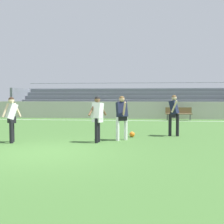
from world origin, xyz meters
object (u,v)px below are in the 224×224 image
bench_near_wall_gap (179,112)px  soccer_ball (132,134)px  player_white_pressing_high (97,115)px  player_white_wide_right (12,116)px  bleacher_stand (134,101)px  player_dark_wide_left (174,112)px  player_dark_challenging (122,114)px

bench_near_wall_gap → soccer_ball: size_ratio=8.18×
bench_near_wall_gap → player_white_pressing_high: bearing=-112.7°
bench_near_wall_gap → player_white_wide_right: 12.46m
player_white_wide_right → bench_near_wall_gap: bearing=54.9°
bleacher_stand → soccer_ball: bleacher_stand is taller
soccer_ball → player_dark_wide_left: bearing=15.5°
bleacher_stand → player_dark_wide_left: bearing=-80.4°
bleacher_stand → soccer_ball: bearing=-88.6°
player_white_wide_right → soccer_ball: size_ratio=7.42×
player_dark_challenging → player_white_pressing_high: player_dark_challenging is taller
bench_near_wall_gap → player_dark_challenging: (-3.28, -9.24, 0.45)m
player_white_wide_right → player_dark_challenging: bearing=13.7°
player_dark_wide_left → player_dark_challenging: (-2.07, -1.34, -0.03)m
bench_near_wall_gap → player_white_pressing_high: (-4.11, -9.83, 0.44)m
bleacher_stand → soccer_ball: (0.31, -12.39, -1.17)m
player_white_pressing_high → player_white_wide_right: player_white_pressing_high is taller
player_white_pressing_high → soccer_ball: (1.18, 1.46, -0.87)m
player_dark_wide_left → player_white_wide_right: (-5.95, -2.29, -0.06)m
player_dark_wide_left → soccer_ball: player_dark_wide_left is taller
player_white_pressing_high → player_dark_wide_left: bearing=33.7°
player_dark_challenging → player_white_wide_right: player_dark_challenging is taller
bench_near_wall_gap → player_dark_wide_left: (-1.21, -7.90, 0.48)m
player_white_pressing_high → bleacher_stand: bearing=86.4°
bench_near_wall_gap → player_dark_challenging: 9.81m
player_dark_wide_left → bleacher_stand: bearing=99.6°
player_dark_wide_left → soccer_ball: (-1.72, -0.48, -0.91)m
bench_near_wall_gap → player_dark_wide_left: player_dark_wide_left is taller
player_dark_challenging → player_white_wide_right: bearing=-166.3°
bench_near_wall_gap → player_white_wide_right: player_white_wide_right is taller
bleacher_stand → player_white_pressing_high: 13.88m
bench_near_wall_gap → player_dark_wide_left: bearing=-98.7°
player_dark_challenging → player_white_wide_right: size_ratio=1.02×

